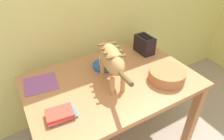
% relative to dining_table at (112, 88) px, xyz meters
% --- Properties ---
extents(wall_rear, '(5.07, 0.11, 2.50)m').
position_rel_dining_table_xyz_m(wall_rear, '(-0.07, 0.61, 0.58)').
color(wall_rear, '#E6D975').
rests_on(wall_rear, ground_plane).
extents(dining_table, '(1.37, 0.90, 0.76)m').
position_rel_dining_table_xyz_m(dining_table, '(0.00, 0.00, 0.00)').
color(dining_table, '#C17D4E').
rests_on(dining_table, ground_plane).
extents(cat, '(0.22, 0.65, 0.31)m').
position_rel_dining_table_xyz_m(cat, '(-0.01, -0.00, 0.30)').
color(cat, tan).
rests_on(cat, dining_table).
extents(saucer_bowl, '(0.20, 0.20, 0.03)m').
position_rel_dining_table_xyz_m(saucer_bowl, '(0.03, 0.20, 0.10)').
color(saucer_bowl, '#265EB0').
rests_on(saucer_bowl, dining_table).
extents(coffee_mug, '(0.12, 0.08, 0.08)m').
position_rel_dining_table_xyz_m(coffee_mug, '(0.04, 0.20, 0.16)').
color(coffee_mug, white).
rests_on(coffee_mug, saucer_bowl).
extents(magazine, '(0.28, 0.26, 0.01)m').
position_rel_dining_table_xyz_m(magazine, '(-0.52, 0.24, 0.09)').
color(magazine, '#99529B').
rests_on(magazine, dining_table).
extents(book_stack, '(0.20, 0.15, 0.05)m').
position_rel_dining_table_xyz_m(book_stack, '(-0.48, -0.17, 0.11)').
color(book_stack, '#3188C0').
rests_on(book_stack, dining_table).
extents(wicker_basket, '(0.29, 0.29, 0.09)m').
position_rel_dining_table_xyz_m(wicker_basket, '(0.39, -0.21, 0.13)').
color(wicker_basket, '#B27546').
rests_on(wicker_basket, dining_table).
extents(toaster, '(0.12, 0.20, 0.18)m').
position_rel_dining_table_xyz_m(toaster, '(0.50, 0.24, 0.17)').
color(toaster, black).
rests_on(toaster, dining_table).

